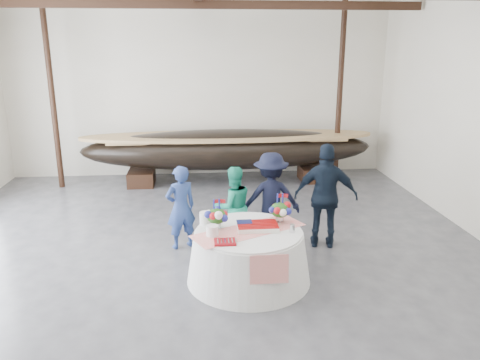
{
  "coord_description": "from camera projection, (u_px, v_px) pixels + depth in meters",
  "views": [
    {
      "loc": [
        -0.09,
        -6.57,
        3.45
      ],
      "look_at": [
        0.63,
        1.2,
        1.17
      ],
      "focal_mm": 35.0,
      "sensor_mm": 36.0,
      "label": 1
    }
  ],
  "objects": [
    {
      "name": "floor",
      "position": [
        207.0,
        275.0,
        7.26
      ],
      "size": [
        10.0,
        12.0,
        0.01
      ],
      "primitive_type": "cube",
      "color": "#3D3D42",
      "rests_on": "ground"
    },
    {
      "name": "wall_back",
      "position": [
        199.0,
        91.0,
        12.36
      ],
      "size": [
        10.0,
        0.02,
        4.5
      ],
      "primitive_type": "cube",
      "color": "silver",
      "rests_on": "ground"
    },
    {
      "name": "pavilion_structure",
      "position": [
        200.0,
        5.0,
        6.95
      ],
      "size": [
        9.8,
        11.76,
        4.5
      ],
      "color": "black",
      "rests_on": "ground"
    },
    {
      "name": "longboat_display",
      "position": [
        228.0,
        149.0,
        11.85
      ],
      "size": [
        7.36,
        1.47,
        1.38
      ],
      "color": "black",
      "rests_on": "ground"
    },
    {
      "name": "banquet_table",
      "position": [
        249.0,
        255.0,
        7.02
      ],
      "size": [
        1.86,
        1.86,
        0.8
      ],
      "color": "white",
      "rests_on": "ground"
    },
    {
      "name": "tabletop_items",
      "position": [
        246.0,
        218.0,
        7.0
      ],
      "size": [
        1.79,
        1.25,
        0.4
      ],
      "color": "red",
      "rests_on": "banquet_table"
    },
    {
      "name": "guest_woman_blue",
      "position": [
        181.0,
        207.0,
        8.06
      ],
      "size": [
        0.64,
        0.54,
        1.48
      ],
      "primitive_type": "imported",
      "rotation": [
        0.0,
        0.0,
        3.56
      ],
      "color": "navy",
      "rests_on": "ground"
    },
    {
      "name": "guest_woman_teal",
      "position": [
        233.0,
        207.0,
        8.15
      ],
      "size": [
        0.81,
        0.7,
        1.44
      ],
      "primitive_type": "imported",
      "rotation": [
        0.0,
        0.0,
        3.39
      ],
      "color": "#1D9A7A",
      "rests_on": "ground"
    },
    {
      "name": "guest_man_left",
      "position": [
        271.0,
        198.0,
        8.27
      ],
      "size": [
        1.07,
        0.61,
        1.65
      ],
      "primitive_type": "imported",
      "rotation": [
        0.0,
        0.0,
        3.14
      ],
      "color": "black",
      "rests_on": "ground"
    },
    {
      "name": "guest_man_right",
      "position": [
        326.0,
        196.0,
        8.06
      ],
      "size": [
        1.15,
        0.68,
        1.85
      ],
      "primitive_type": "imported",
      "rotation": [
        0.0,
        0.0,
        2.92
      ],
      "color": "black",
      "rests_on": "ground"
    }
  ]
}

